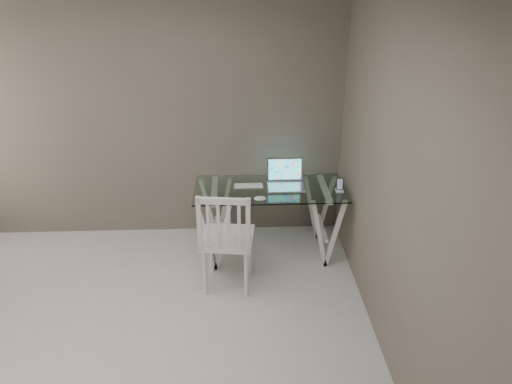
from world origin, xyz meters
TOP-DOWN VIEW (x-y plane):
  - room at (-0.06, 0.02)m, footprint 4.50×4.52m
  - desk at (1.20, 1.72)m, footprint 1.50×0.70m
  - chair at (0.77, 1.10)m, footprint 0.52×0.52m
  - laptop at (1.36, 1.79)m, footprint 0.37×0.30m
  - keyboard at (0.99, 1.77)m, footprint 0.30×0.13m
  - mouse at (1.09, 1.45)m, footprint 0.12×0.07m
  - phone_dock at (1.88, 1.62)m, footprint 0.07×0.07m

SIDE VIEW (x-z plane):
  - desk at x=1.20m, z-range 0.01..0.76m
  - chair at x=0.77m, z-range 0.05..1.07m
  - keyboard at x=0.99m, z-range 0.75..0.75m
  - mouse at x=1.09m, z-range 0.75..0.78m
  - phone_dock at x=1.88m, z-range 0.72..0.85m
  - laptop at x=1.36m, z-range 0.68..0.94m
  - room at x=-0.06m, z-range 0.36..3.07m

